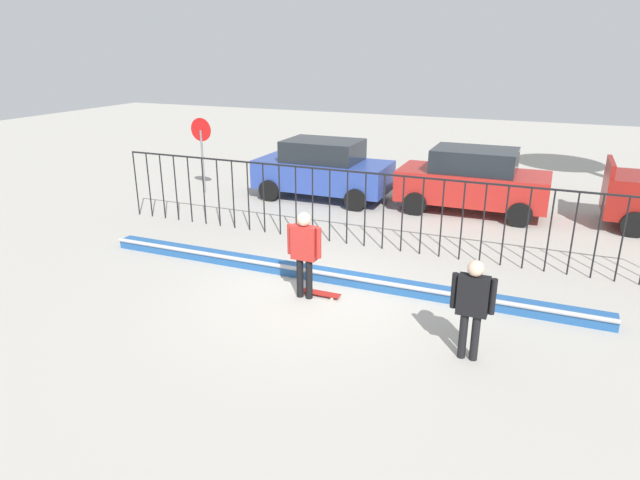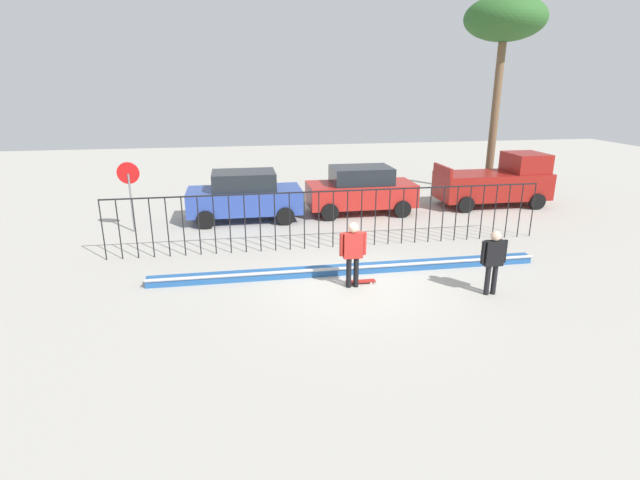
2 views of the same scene
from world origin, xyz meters
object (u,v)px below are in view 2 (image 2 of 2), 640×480
skateboarder (353,249)px  palm_tree_tall (505,22)px  camera_operator (493,257)px  parked_car_red (361,190)px  parked_car_blue (245,196)px  stop_sign (130,187)px  pickup_truck (497,182)px  skateboard (361,281)px

skateboarder → palm_tree_tall: (9.13, 10.10, 6.57)m
camera_operator → parked_car_red: 8.52m
camera_operator → palm_tree_tall: size_ratio=0.19×
camera_operator → parked_car_red: bearing=-71.0°
camera_operator → parked_car_blue: (-5.90, 8.15, -0.04)m
parked_car_blue → stop_sign: 4.12m
skateboarder → parked_car_blue: (-2.57, 7.09, -0.08)m
camera_operator → stop_sign: size_ratio=0.67×
skateboarder → parked_car_blue: 7.54m
pickup_truck → skateboarder: bearing=-140.1°
skateboarder → pickup_truck: (8.21, 7.63, -0.02)m
skateboard → parked_car_blue: (-2.84, 6.92, 0.91)m
parked_car_blue → pickup_truck: 10.79m
parked_car_red → pickup_truck: (6.10, 0.25, 0.06)m
parked_car_blue → stop_sign: stop_sign is taller
skateboard → stop_sign: bearing=117.5°
pickup_truck → stop_sign: stop_sign is taller
skateboard → stop_sign: 9.24m
skateboard → palm_tree_tall: palm_tree_tall is taller
skateboard → parked_car_blue: bearing=91.3°
skateboarder → parked_car_red: size_ratio=0.41×
parked_car_red → palm_tree_tall: size_ratio=0.49×
parked_car_blue → parked_car_red: (4.68, 0.29, 0.00)m
skateboarder → pickup_truck: bearing=41.6°
skateboard → parked_car_red: 7.49m
skateboard → pickup_truck: 10.93m
stop_sign → palm_tree_tall: (15.67, 3.88, 6.01)m
pickup_truck → palm_tree_tall: size_ratio=0.54×
skateboard → camera_operator: 3.43m
pickup_truck → stop_sign: 14.83m
pickup_truck → stop_sign: size_ratio=1.88×
parked_car_blue → pickup_truck: bearing=0.2°
skateboard → palm_tree_tall: 15.30m
skateboard → palm_tree_tall: size_ratio=0.09×
pickup_truck → palm_tree_tall: 7.09m
parked_car_red → palm_tree_tall: palm_tree_tall is taller
palm_tree_tall → pickup_truck: bearing=-110.5°
skateboarder → camera_operator: bearing=-18.9°
skateboarder → parked_car_red: 7.68m
skateboarder → stop_sign: stop_sign is taller
skateboard → parked_car_red: bearing=54.7°
skateboarder → camera_operator: skateboarder is taller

